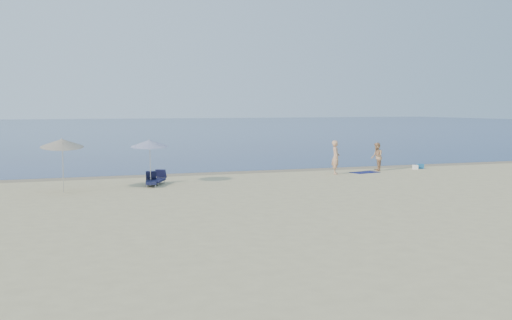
% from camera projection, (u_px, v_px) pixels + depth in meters
% --- Properties ---
extents(sea, '(240.00, 160.00, 0.01)m').
position_uv_depth(sea, '(110.00, 128.00, 113.82)').
color(sea, '#0B1946').
rests_on(sea, ground).
extents(wet_sand_strip, '(240.00, 1.60, 0.00)m').
position_uv_depth(wet_sand_strip, '(292.00, 170.00, 38.55)').
color(wet_sand_strip, '#847254').
rests_on(wet_sand_strip, ground).
extents(person_left, '(0.69, 0.82, 1.92)m').
position_uv_depth(person_left, '(336.00, 157.00, 36.35)').
color(person_left, tan).
rests_on(person_left, ground).
extents(person_right, '(0.91, 1.00, 1.69)m').
position_uv_depth(person_right, '(377.00, 157.00, 38.20)').
color(person_right, tan).
rests_on(person_right, ground).
extents(beach_towel, '(1.79, 1.24, 0.03)m').
position_uv_depth(beach_towel, '(365.00, 172.00, 37.26)').
color(beach_towel, '#0F124B').
rests_on(beach_towel, ground).
extents(white_bag, '(0.38, 0.36, 0.27)m').
position_uv_depth(white_bag, '(415.00, 167.00, 39.16)').
color(white_bag, white).
rests_on(white_bag, ground).
extents(blue_cooler, '(0.47, 0.38, 0.29)m').
position_uv_depth(blue_cooler, '(420.00, 166.00, 39.64)').
color(blue_cooler, '#1A5B91').
rests_on(blue_cooler, ground).
extents(umbrella_near, '(2.31, 2.32, 2.34)m').
position_uv_depth(umbrella_near, '(149.00, 143.00, 31.28)').
color(umbrella_near, silver).
rests_on(umbrella_near, ground).
extents(umbrella_far, '(1.99, 2.02, 2.57)m').
position_uv_depth(umbrella_far, '(62.00, 143.00, 28.54)').
color(umbrella_far, silver).
rests_on(umbrella_far, ground).
extents(lounger_left, '(0.81, 1.64, 0.69)m').
position_uv_depth(lounger_left, '(151.00, 181.00, 30.97)').
color(lounger_left, '#121533').
rests_on(lounger_left, ground).
extents(lounger_right, '(1.17, 1.64, 0.70)m').
position_uv_depth(lounger_right, '(158.00, 179.00, 31.72)').
color(lounger_right, '#15183B').
rests_on(lounger_right, ground).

